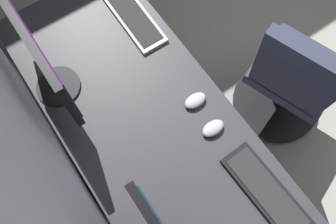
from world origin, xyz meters
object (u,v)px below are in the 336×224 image
(mouse_spare, at_px, (195,101))
(office_chair, at_px, (290,82))
(keyboard_main, at_px, (266,192))
(mouse_main, at_px, (213,128))
(drawer_pedestal, at_px, (155,160))
(keyboard_spare, at_px, (133,17))
(monitor_secondary, at_px, (41,58))

(mouse_spare, relative_size, office_chair, 0.11)
(keyboard_main, height_order, mouse_main, mouse_main)
(keyboard_main, bearing_deg, drawer_pedestal, 29.70)
(drawer_pedestal, relative_size, keyboard_spare, 1.65)
(mouse_spare, height_order, office_chair, office_chair)
(keyboard_spare, xyz_separation_m, mouse_spare, (-0.54, 0.01, 0.01))
(drawer_pedestal, bearing_deg, mouse_spare, -82.01)
(keyboard_main, distance_m, mouse_spare, 0.48)
(keyboard_main, relative_size, keyboard_spare, 1.01)
(keyboard_main, xyz_separation_m, keyboard_spare, (1.02, -0.01, 0.00))
(keyboard_spare, bearing_deg, monitor_secondary, 104.83)
(keyboard_main, xyz_separation_m, mouse_main, (0.34, 0.02, 0.01))
(mouse_main, bearing_deg, mouse_spare, -4.91)
(monitor_secondary, height_order, office_chair, monitor_secondary)
(mouse_main, bearing_deg, drawer_pedestal, 64.81)
(mouse_spare, bearing_deg, keyboard_main, -179.53)
(mouse_spare, bearing_deg, keyboard_spare, -1.45)
(drawer_pedestal, distance_m, mouse_main, 0.48)
(drawer_pedestal, relative_size, mouse_main, 6.68)
(mouse_main, relative_size, office_chair, 0.11)
(monitor_secondary, xyz_separation_m, office_chair, (-0.53, -1.05, -0.53))
(mouse_spare, bearing_deg, drawer_pedestal, 97.99)
(keyboard_main, bearing_deg, monitor_secondary, 27.60)
(drawer_pedestal, bearing_deg, monitor_secondary, 25.42)
(drawer_pedestal, distance_m, monitor_secondary, 0.81)
(keyboard_spare, distance_m, mouse_spare, 0.54)
(office_chair, bearing_deg, mouse_main, 93.28)
(keyboard_spare, distance_m, office_chair, 0.91)
(keyboard_spare, bearing_deg, mouse_spare, 178.55)
(keyboard_main, relative_size, mouse_spare, 4.08)
(drawer_pedestal, height_order, mouse_main, mouse_main)
(monitor_secondary, bearing_deg, office_chair, -116.67)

